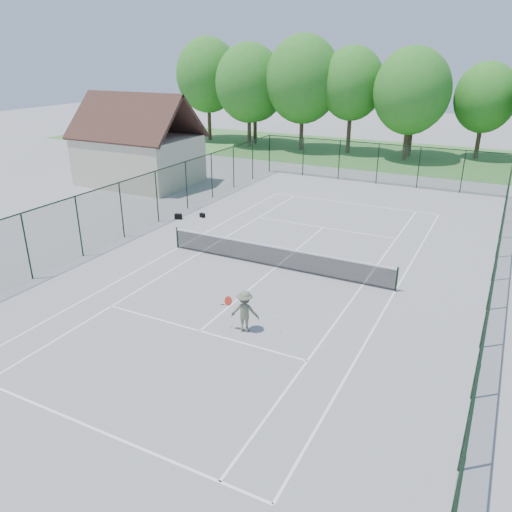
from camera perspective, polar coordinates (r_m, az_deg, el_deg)
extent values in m
plane|color=gray|center=(23.10, 2.26, -1.32)|extent=(140.00, 140.00, 0.00)
cube|color=#488439|center=(50.87, 16.97, 10.84)|extent=(80.00, 16.00, 0.01)
cube|color=white|center=(33.65, 10.90, 5.92)|extent=(10.97, 0.08, 0.01)
cube|color=white|center=(14.73, -18.75, -17.89)|extent=(10.97, 0.08, 0.01)
cube|color=white|center=(28.65, 7.69, 3.25)|extent=(8.23, 0.08, 0.01)
cube|color=white|center=(18.11, -6.43, -8.51)|extent=(8.23, 0.08, 0.01)
cube|color=white|center=(21.60, 15.60, -3.91)|extent=(0.08, 23.77, 0.01)
cube|color=white|center=(25.70, -8.89, 0.93)|extent=(0.08, 23.77, 0.01)
cube|color=white|center=(21.85, 12.10, -3.24)|extent=(0.08, 23.77, 0.01)
cube|color=white|center=(24.96, -6.33, 0.42)|extent=(0.08, 23.77, 0.01)
cube|color=white|center=(23.09, 2.26, -1.31)|extent=(0.08, 12.80, 0.01)
cylinder|color=black|center=(25.51, -8.99, 2.08)|extent=(0.08, 0.08, 1.10)
cylinder|color=black|center=(21.37, 15.78, -2.60)|extent=(0.08, 0.08, 1.10)
cube|color=black|center=(22.90, 2.28, -0.17)|extent=(11.00, 0.02, 0.96)
cube|color=white|center=(22.72, 2.30, 1.00)|extent=(11.00, 0.05, 0.07)
cube|color=#1C3C21|center=(39.05, 13.72, 10.20)|extent=(18.00, 0.02, 3.00)
cube|color=#1C3C21|center=(20.74, 25.50, -1.91)|extent=(0.02, 36.00, 3.00)
cube|color=#1C3C21|center=(27.35, -15.10, 5.05)|extent=(0.02, 36.00, 3.00)
cube|color=black|center=(38.78, 13.93, 12.36)|extent=(18.00, 0.05, 0.05)
cube|color=black|center=(20.23, 26.19, 1.97)|extent=(0.05, 36.00, 0.05)
cube|color=black|center=(26.97, -15.42, 8.09)|extent=(0.05, 36.00, 0.05)
cube|color=beige|center=(39.09, -13.20, 10.63)|extent=(8.00, 6.00, 3.50)
cube|color=#432920|center=(39.75, -12.20, 15.65)|extent=(8.60, 3.27, 3.27)
cube|color=#432920|center=(37.48, -15.14, 15.02)|extent=(8.60, 3.27, 3.27)
cylinder|color=#473324|center=(55.84, -0.10, 14.89)|extent=(0.40, 0.40, 4.20)
ellipsoid|color=#338427|center=(55.48, -0.11, 18.89)|extent=(6.40, 6.40, 7.40)
cylinder|color=#473324|center=(50.54, 17.24, 13.16)|extent=(0.40, 0.40, 4.20)
ellipsoid|color=#338427|center=(50.14, 17.77, 17.55)|extent=(6.40, 6.40, 7.40)
cube|color=black|center=(30.18, -8.87, 4.48)|extent=(0.46, 0.36, 0.32)
cube|color=black|center=(30.34, -6.16, 4.65)|extent=(0.37, 0.28, 0.25)
imported|color=#62684D|center=(17.65, -1.28, -6.34)|extent=(1.12, 0.83, 1.56)
sphere|color=#C3D932|center=(17.58, 2.10, -6.42)|extent=(0.07, 0.07, 0.07)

